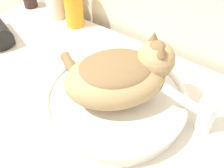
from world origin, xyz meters
TOP-DOWN VIEW (x-y plane):
  - sink_basin at (0.05, 0.30)m, footprint 0.39×0.39m
  - cat at (0.06, 0.31)m, footprint 0.36×0.32m
  - faucet at (0.26, 0.37)m, footprint 0.14×0.07m
  - spray_bottle_trigger at (-0.31, 0.56)m, footprint 0.07×0.07m

SIDE VIEW (x-z plane):
  - sink_basin at x=0.05m, z-range 0.89..0.95m
  - faucet at x=0.26m, z-range 0.89..1.02m
  - spray_bottle_trigger at x=-0.31m, z-range 0.88..1.08m
  - cat at x=0.06m, z-range 0.94..1.10m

